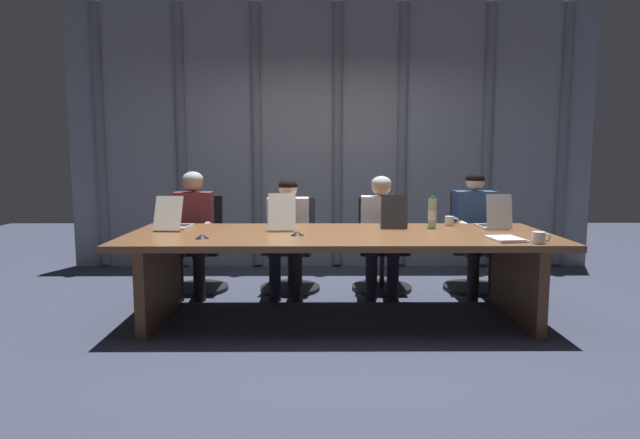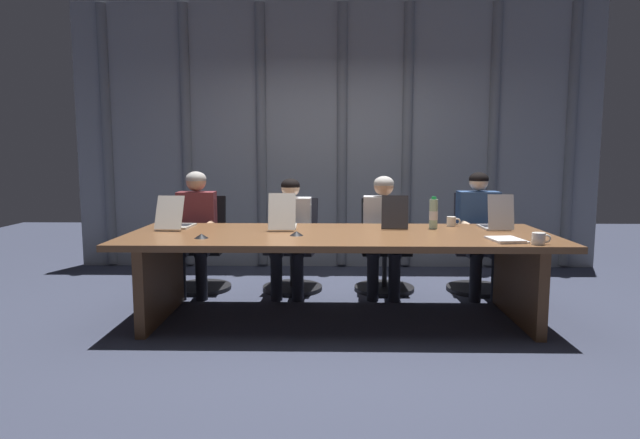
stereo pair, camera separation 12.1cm
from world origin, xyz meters
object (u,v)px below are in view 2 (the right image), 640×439
(office_chair_left_mid, at_px, (293,255))
(person_left_end, at_px, (195,224))
(laptop_center, at_px, (394,222))
(person_right_mid, at_px, (480,226))
(laptop_left_end, at_px, (176,222))
(coffee_mug_far, at_px, (539,239))
(coffee_mug_near, at_px, (452,221))
(office_chair_left_end, at_px, (202,254))
(laptop_right_mid, at_px, (496,222))
(conference_mic_left_side, at_px, (296,233))
(office_chair_center, at_px, (384,255))
(water_bottle_primary, at_px, (433,214))
(person_left_mid, at_px, (290,228))
(office_chair_right_mid, at_px, (477,254))
(conference_mic_middle, at_px, (201,236))
(person_center, at_px, (383,227))
(spiral_notepad, at_px, (506,240))
(laptop_left_mid, at_px, (283,222))

(office_chair_left_mid, distance_m, person_left_end, 1.02)
(laptop_center, bearing_deg, person_right_mid, -53.56)
(laptop_left_end, relative_size, coffee_mug_far, 3.31)
(laptop_left_end, height_order, coffee_mug_near, laptop_left_end)
(office_chair_left_end, distance_m, office_chair_left_mid, 0.94)
(laptop_right_mid, relative_size, coffee_mug_far, 2.75)
(laptop_right_mid, xyz_separation_m, conference_mic_left_side, (-1.69, -0.39, -0.04))
(office_chair_center, distance_m, water_bottle_primary, 0.95)
(laptop_center, height_order, person_left_mid, person_left_mid)
(office_chair_right_mid, distance_m, conference_mic_left_side, 2.13)
(coffee_mug_near, bearing_deg, laptop_center, -165.87)
(office_chair_right_mid, relative_size, conference_mic_middle, 8.82)
(laptop_right_mid, distance_m, water_bottle_primary, 0.54)
(water_bottle_primary, bearing_deg, laptop_left_end, -179.59)
(office_chair_left_end, xyz_separation_m, person_center, (1.83, -0.16, 0.31))
(water_bottle_primary, distance_m, conference_mic_left_side, 1.24)
(laptop_left_end, height_order, conference_mic_middle, laptop_left_end)
(person_left_end, distance_m, coffee_mug_far, 3.14)
(coffee_mug_near, distance_m, conference_mic_left_side, 1.48)
(person_left_end, distance_m, person_right_mid, 2.78)
(office_chair_left_mid, relative_size, spiral_notepad, 2.78)
(office_chair_left_mid, bearing_deg, laptop_right_mid, 75.77)
(laptop_center, bearing_deg, coffee_mug_far, -126.86)
(office_chair_left_mid, xyz_separation_m, water_bottle_primary, (1.27, -0.73, 0.50))
(laptop_left_mid, bearing_deg, laptop_center, -88.65)
(person_right_mid, height_order, water_bottle_primary, person_right_mid)
(office_chair_center, height_order, water_bottle_primary, water_bottle_primary)
(office_chair_left_mid, relative_size, office_chair_right_mid, 0.95)
(laptop_left_end, xyz_separation_m, water_bottle_primary, (2.24, 0.02, 0.07))
(office_chair_center, bearing_deg, coffee_mug_near, 42.74)
(office_chair_left_end, xyz_separation_m, person_left_end, (-0.02, -0.16, 0.33))
(person_right_mid, height_order, coffee_mug_far, person_right_mid)
(office_chair_right_mid, height_order, water_bottle_primary, water_bottle_primary)
(person_left_end, xyz_separation_m, coffee_mug_far, (2.82, -1.38, 0.08))
(person_left_mid, xyz_separation_m, coffee_mug_near, (1.49, -0.41, 0.12))
(laptop_center, relative_size, spiral_notepad, 1.14)
(person_left_end, relative_size, person_right_mid, 1.00)
(laptop_right_mid, height_order, spiral_notepad, laptop_right_mid)
(person_left_end, bearing_deg, water_bottle_primary, 72.42)
(office_chair_center, bearing_deg, person_center, -10.65)
(conference_mic_middle, bearing_deg, person_right_mid, 25.06)
(office_chair_left_end, relative_size, spiral_notepad, 2.83)
(person_center, bearing_deg, person_left_end, -85.92)
(office_chair_left_mid, bearing_deg, conference_mic_middle, -16.93)
(laptop_right_mid, relative_size, office_chair_right_mid, 0.39)
(laptop_left_mid, bearing_deg, office_chair_right_mid, -70.12)
(laptop_left_mid, xyz_separation_m, person_center, (0.93, 0.60, -0.12))
(person_center, bearing_deg, office_chair_left_end, -90.81)
(laptop_center, distance_m, person_center, 0.56)
(office_chair_center, bearing_deg, office_chair_left_mid, -91.23)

